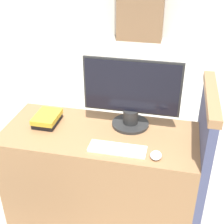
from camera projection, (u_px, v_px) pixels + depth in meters
desk at (100, 176)px, 2.27m from camera, size 1.31×0.57×0.76m
carrel_divider at (199, 165)px, 2.10m from camera, size 0.07×0.67×1.11m
monitor at (131, 94)px, 2.05m from camera, size 0.65×0.26×0.48m
keyboard at (117, 149)px, 1.91m from camera, size 0.36×0.12×0.02m
mouse at (156, 155)px, 1.84m from camera, size 0.07×0.09×0.03m
book_stack at (47, 119)px, 2.17m from camera, size 0.16×0.22×0.08m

